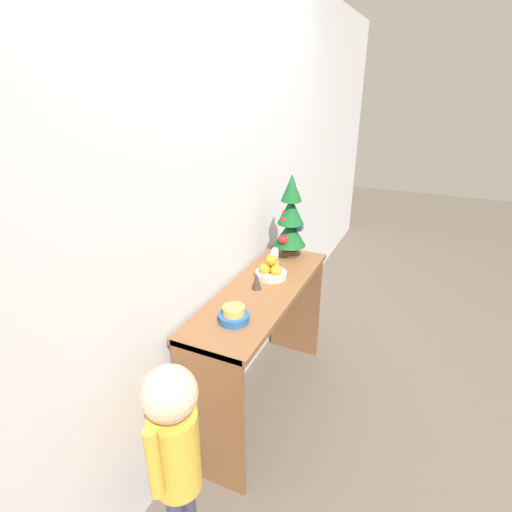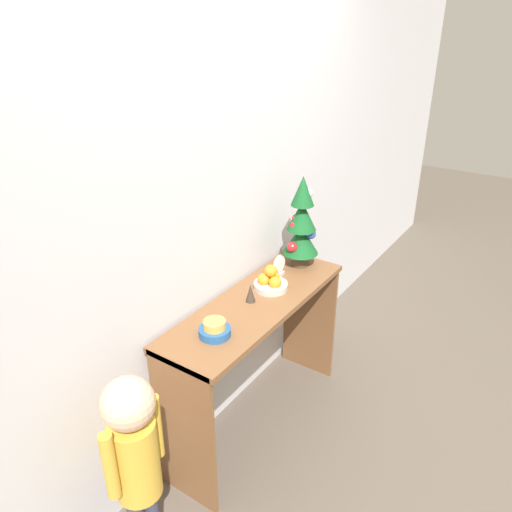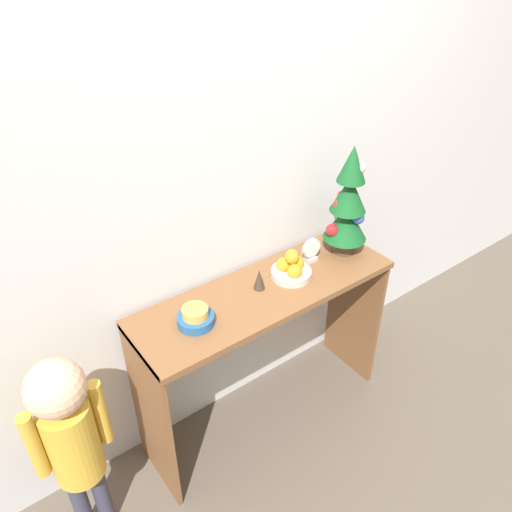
{
  "view_description": "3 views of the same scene",
  "coord_description": "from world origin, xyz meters",
  "views": [
    {
      "loc": [
        -1.78,
        -0.58,
        1.84
      ],
      "look_at": [
        -0.01,
        0.23,
        1.0
      ],
      "focal_mm": 28.0,
      "sensor_mm": 36.0,
      "label": 1
    },
    {
      "loc": [
        -1.82,
        -1.03,
        2.13
      ],
      "look_at": [
        0.05,
        0.23,
        1.04
      ],
      "focal_mm": 35.0,
      "sensor_mm": 36.0,
      "label": 2
    },
    {
      "loc": [
        -1.06,
        -1.16,
        2.13
      ],
      "look_at": [
        -0.03,
        0.23,
        0.98
      ],
      "focal_mm": 35.0,
      "sensor_mm": 36.0,
      "label": 3
    }
  ],
  "objects": [
    {
      "name": "singing_bowl",
      "position": [
        -0.36,
        0.18,
        0.84
      ],
      "size": [
        0.15,
        0.15,
        0.08
      ],
      "color": "#235189",
      "rests_on": "console_table"
    },
    {
      "name": "mini_tree",
      "position": [
        0.48,
        0.21,
        1.07
      ],
      "size": [
        0.2,
        0.2,
        0.54
      ],
      "color": "#4C3828",
      "rests_on": "console_table"
    },
    {
      "name": "figurine",
      "position": [
        -0.02,
        0.22,
        0.86
      ],
      "size": [
        0.05,
        0.05,
        0.1
      ],
      "color": "#382D23",
      "rests_on": "console_table"
    },
    {
      "name": "back_wall",
      "position": [
        0.0,
        0.43,
        1.25
      ],
      "size": [
        7.0,
        0.05,
        2.5
      ],
      "primitive_type": "cube",
      "color": "silver",
      "rests_on": "ground_plane"
    },
    {
      "name": "fruit_bowl",
      "position": [
        0.15,
        0.2,
        0.85
      ],
      "size": [
        0.18,
        0.18,
        0.14
      ],
      "color": "#B7B2A8",
      "rests_on": "console_table"
    },
    {
      "name": "ground_plane",
      "position": [
        0.0,
        0.0,
        0.0
      ],
      "size": [
        12.0,
        12.0,
        0.0
      ],
      "primitive_type": "plane",
      "color": "brown"
    },
    {
      "name": "console_table",
      "position": [
        0.0,
        0.19,
        0.62
      ],
      "size": [
        1.22,
        0.39,
        0.81
      ],
      "color": "brown",
      "rests_on": "ground_plane"
    },
    {
      "name": "desk_clock",
      "position": [
        0.3,
        0.24,
        0.87
      ],
      "size": [
        0.1,
        0.04,
        0.12
      ],
      "color": "#B2B2B7",
      "rests_on": "console_table"
    },
    {
      "name": "child_figure",
      "position": [
        -0.92,
        0.15,
        0.62
      ],
      "size": [
        0.29,
        0.21,
        0.95
      ],
      "color": "#38384C",
      "rests_on": "ground_plane"
    }
  ]
}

